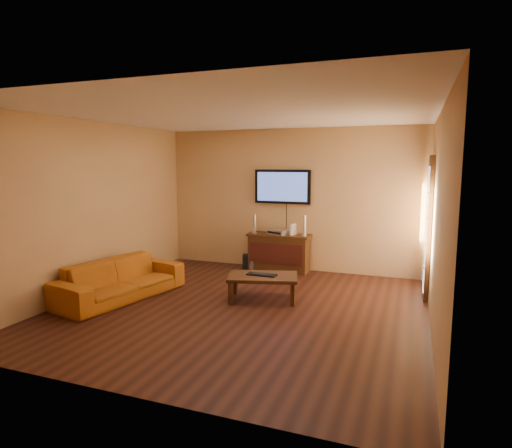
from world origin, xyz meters
The scene contains 14 objects.
ground_plane centered at (0.00, 0.00, 0.00)m, with size 5.00×5.00×0.00m, color black.
room_walls centered at (0.00, 0.62, 1.69)m, with size 5.00×5.00×5.00m.
french_door centered at (2.46, 1.70, 1.05)m, with size 0.07×1.02×2.22m.
media_console centered at (-0.15, 2.26, 0.36)m, with size 1.19×0.46×0.71m.
television centered at (-0.15, 2.45, 1.60)m, with size 1.10×0.08×0.65m.
coffee_table centered at (0.16, 0.46, 0.33)m, with size 1.15×0.86×0.38m.
sofa centered at (-1.90, -0.20, 0.39)m, with size 2.00×0.58×0.78m, color #A55612.
speaker_left centered at (-0.65, 2.27, 0.87)m, with size 0.10×0.10×0.36m.
speaker_right centered at (0.35, 2.23, 0.89)m, with size 0.11×0.11×0.38m.
av_receiver centered at (-0.15, 2.26, 0.75)m, with size 0.38×0.27×0.09m, color silver.
game_console centered at (0.13, 2.26, 0.82)m, with size 0.04×0.15×0.21m, color white.
subwoofer centered at (-0.75, 2.25, 0.13)m, with size 0.27×0.27×0.27m, color black.
bottle centered at (-0.59, 1.95, 0.10)m, with size 0.08×0.08×0.22m.
keyboard centered at (0.15, 0.46, 0.39)m, with size 0.45×0.18×0.03m.
Camera 1 is at (2.23, -5.41, 2.02)m, focal length 30.00 mm.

